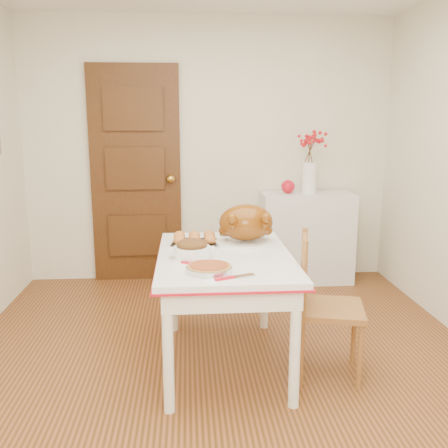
{
  "coord_description": "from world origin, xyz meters",
  "views": [
    {
      "loc": [
        -0.21,
        -2.83,
        1.56
      ],
      "look_at": [
        0.01,
        0.21,
        0.92
      ],
      "focal_mm": 39.93,
      "sensor_mm": 36.0,
      "label": 1
    }
  ],
  "objects": [
    {
      "name": "floor",
      "position": [
        0.0,
        0.0,
        0.0
      ],
      "size": [
        3.5,
        4.0,
        0.0
      ],
      "primitive_type": "cube",
      "color": "#462A0F",
      "rests_on": "ground"
    },
    {
      "name": "wall_front",
      "position": [
        0.0,
        -2.0,
        1.25
      ],
      "size": [
        3.5,
        0.0,
        2.5
      ],
      "primitive_type": "cube",
      "color": "silver",
      "rests_on": "ground"
    },
    {
      "name": "wall_back",
      "position": [
        0.0,
        2.0,
        1.25
      ],
      "size": [
        3.5,
        0.0,
        2.5
      ],
      "primitive_type": "cube",
      "color": "silver",
      "rests_on": "ground"
    },
    {
      "name": "pumpkin_pie",
      "position": [
        -0.1,
        -0.2,
        0.76
      ],
      "size": [
        0.28,
        0.28,
        0.05
      ],
      "primitive_type": "cylinder",
      "rotation": [
        0.0,
        0.0,
        -0.12
      ],
      "color": "maroon",
      "rests_on": "kitchen_table"
    },
    {
      "name": "apple",
      "position": [
        0.74,
        1.78,
        0.93
      ],
      "size": [
        0.13,
        0.13,
        0.13
      ],
      "primitive_type": "sphere",
      "color": "red",
      "rests_on": "sideboard"
    },
    {
      "name": "pie_server",
      "position": [
        0.03,
        -0.32,
        0.74
      ],
      "size": [
        0.24,
        0.15,
        0.01
      ],
      "primitive_type": null,
      "rotation": [
        0.0,
        0.0,
        0.38
      ],
      "color": "silver",
      "rests_on": "kitchen_table"
    },
    {
      "name": "drinking_glass",
      "position": [
        0.05,
        0.66,
        0.79
      ],
      "size": [
        0.08,
        0.08,
        0.11
      ],
      "primitive_type": "cylinder",
      "rotation": [
        0.0,
        0.0,
        0.31
      ],
      "color": "white",
      "rests_on": "kitchen_table"
    },
    {
      "name": "shaker_pair",
      "position": [
        0.28,
        0.58,
        0.78
      ],
      "size": [
        0.11,
        0.06,
        0.1
      ],
      "primitive_type": null,
      "rotation": [
        0.0,
        0.0,
        -0.21
      ],
      "color": "white",
      "rests_on": "kitchen_table"
    },
    {
      "name": "turkey_platter",
      "position": [
        0.18,
        0.4,
        0.87
      ],
      "size": [
        0.43,
        0.35,
        0.27
      ],
      "primitive_type": null,
      "rotation": [
        0.0,
        0.0,
        0.04
      ],
      "color": "#743F06",
      "rests_on": "kitchen_table"
    },
    {
      "name": "chair_oak",
      "position": [
        0.65,
        -0.02,
        0.44
      ],
      "size": [
        0.47,
        0.47,
        0.89
      ],
      "primitive_type": null,
      "rotation": [
        0.0,
        0.0,
        1.34
      ],
      "color": "olive",
      "rests_on": "floor"
    },
    {
      "name": "stuffing_dish",
      "position": [
        -0.19,
        0.09,
        0.79
      ],
      "size": [
        0.29,
        0.23,
        0.11
      ],
      "primitive_type": null,
      "rotation": [
        0.0,
        0.0,
        0.04
      ],
      "color": "#553216",
      "rests_on": "kitchen_table"
    },
    {
      "name": "kitchen_table",
      "position": [
        0.01,
        0.16,
        0.37
      ],
      "size": [
        0.84,
        1.23,
        0.74
      ],
      "primitive_type": null,
      "color": "white",
      "rests_on": "floor"
    },
    {
      "name": "door_back",
      "position": [
        -0.7,
        1.97,
        1.03
      ],
      "size": [
        0.85,
        0.06,
        2.06
      ],
      "primitive_type": "cube",
      "color": "#3E1B0D",
      "rests_on": "ground"
    },
    {
      "name": "rolls_tray",
      "position": [
        -0.17,
        0.41,
        0.77
      ],
      "size": [
        0.32,
        0.27,
        0.08
      ],
      "primitive_type": null,
      "rotation": [
        0.0,
        0.0,
        -0.15
      ],
      "color": "#B56328",
      "rests_on": "kitchen_table"
    },
    {
      "name": "carving_knife",
      "position": [
        -0.13,
        -0.07,
        0.74
      ],
      "size": [
        0.27,
        0.16,
        0.01
      ],
      "primitive_type": null,
      "rotation": [
        0.0,
        0.0,
        -0.39
      ],
      "color": "silver",
      "rests_on": "kitchen_table"
    },
    {
      "name": "berry_vase",
      "position": [
        0.94,
        1.78,
        1.17
      ],
      "size": [
        0.31,
        0.31,
        0.61
      ],
      "primitive_type": null,
      "color": "white",
      "rests_on": "sideboard"
    },
    {
      "name": "sideboard",
      "position": [
        0.93,
        1.78,
        0.43
      ],
      "size": [
        0.87,
        0.39,
        0.87
      ],
      "primitive_type": "cube",
      "color": "silver",
      "rests_on": "floor"
    }
  ]
}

